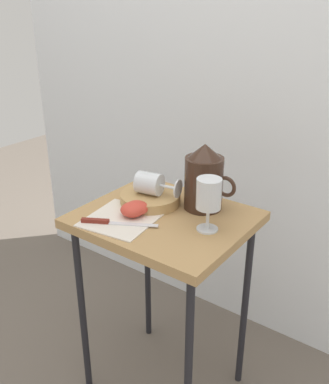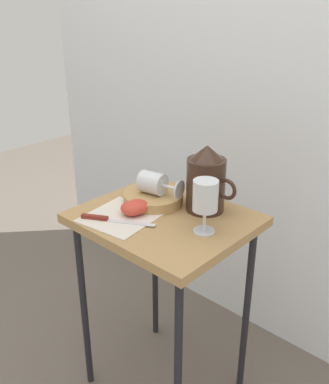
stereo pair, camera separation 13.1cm
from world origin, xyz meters
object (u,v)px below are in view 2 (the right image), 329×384
(apple_half_right, at_px, (137,207))
(table, at_px, (164,238))
(basket_tray, at_px, (153,198))
(knife, at_px, (107,219))
(wine_glass_upright, at_px, (205,199))
(wine_glass_tipped_near, at_px, (154,183))
(apple_half_left, at_px, (133,208))
(pitcher, at_px, (206,184))

(apple_half_right, bearing_deg, table, 34.92)
(apple_half_right, bearing_deg, basket_tray, 101.30)
(table, bearing_deg, basket_tray, 153.93)
(apple_half_right, relative_size, knife, 0.36)
(wine_glass_upright, xyz_separation_m, wine_glass_tipped_near, (-0.24, 0.05, -0.04))
(wine_glass_upright, distance_m, apple_half_right, 0.25)
(table, distance_m, knife, 0.20)
(table, bearing_deg, wine_glass_upright, -0.92)
(apple_half_left, bearing_deg, wine_glass_upright, 15.43)
(wine_glass_upright, bearing_deg, apple_half_right, -168.19)
(knife, bearing_deg, basket_tray, 86.75)
(basket_tray, distance_m, wine_glass_tipped_near, 0.05)
(wine_glass_upright, xyz_separation_m, apple_half_right, (-0.23, -0.05, -0.08))
(knife, bearing_deg, table, 55.79)
(table, height_order, wine_glass_upright, wine_glass_upright)
(wine_glass_tipped_near, distance_m, apple_half_left, 0.12)
(table, bearing_deg, pitcher, 60.18)
(basket_tray, bearing_deg, apple_half_left, -81.59)
(table, relative_size, pitcher, 3.32)
(apple_half_left, bearing_deg, basket_tray, 98.41)
(wine_glass_tipped_near, distance_m, apple_half_right, 0.10)
(table, xyz_separation_m, apple_half_right, (-0.07, -0.05, 0.11))
(basket_tray, height_order, knife, basket_tray)
(wine_glass_tipped_near, bearing_deg, apple_half_right, -80.68)
(basket_tray, distance_m, knife, 0.19)
(wine_glass_upright, height_order, apple_half_left, wine_glass_upright)
(pitcher, bearing_deg, apple_half_left, -127.60)
(table, distance_m, wine_glass_tipped_near, 0.18)
(basket_tray, distance_m, wine_glass_upright, 0.27)
(pitcher, height_order, knife, pitcher)
(pitcher, distance_m, apple_half_left, 0.24)
(wine_glass_upright, distance_m, wine_glass_tipped_near, 0.25)
(apple_half_right, bearing_deg, knife, -106.73)
(knife, bearing_deg, wine_glass_upright, 29.71)
(apple_half_left, distance_m, knife, 0.09)
(wine_glass_upright, distance_m, knife, 0.31)
(table, xyz_separation_m, pitcher, (0.07, 0.12, 0.17))
(basket_tray, height_order, wine_glass_upright, wine_glass_upright)
(knife, bearing_deg, apple_half_right, 73.27)
(wine_glass_tipped_near, height_order, knife, wine_glass_tipped_near)
(pitcher, xyz_separation_m, apple_half_left, (-0.14, -0.18, -0.06))
(apple_half_right, distance_m, knife, 0.10)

